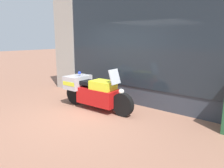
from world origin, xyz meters
name	(u,v)px	position (x,y,z in m)	size (l,w,h in m)	color
ground_plane	(84,118)	(0.00, 0.00, 0.00)	(60.00, 60.00, 0.00)	#8E604C
shop_building	(119,39)	(-0.48, 2.00, 1.95)	(6.96, 0.55, 3.89)	#333842
window_display	(143,89)	(0.46, 2.03, 0.47)	(5.45, 0.30, 1.97)	slate
paramedic_motorcycle	(92,91)	(-0.40, 0.71, 0.52)	(2.39, 0.75, 1.20)	black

